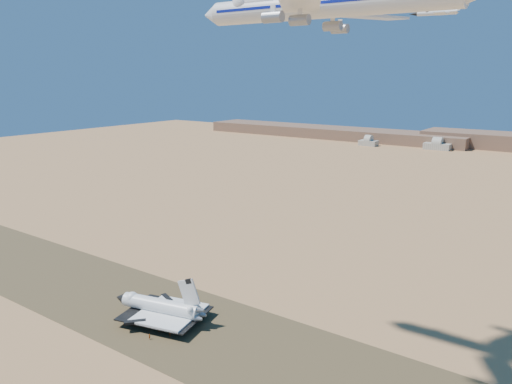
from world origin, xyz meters
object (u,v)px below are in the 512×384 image
Objects in this scene: crew_b at (159,329)px; chase_jet_c at (436,13)px; carrier_747 at (316,6)px; crew_a at (150,337)px; crew_c at (170,334)px; shuttle at (160,307)px.

crew_b is 138.99m from chase_jet_c.
carrier_747 is 114.05m from crew_b.
crew_a is at bearing -158.53° from carrier_747.
chase_jet_c reaches higher than crew_c.
carrier_747 is 44.68× the size of crew_a.
carrier_747 is 5.32× the size of chase_jet_c.
crew_c reaches higher than crew_a.
crew_b is (-49.17, -14.79, -101.84)m from carrier_747.
shuttle is at bearing -172.43° from carrier_747.
shuttle is 136.18m from chase_jet_c.
chase_jet_c is at bearing 26.73° from shuttle.
crew_a is at bearing 159.74° from crew_b.
carrier_747 reaches higher than crew_b.
crew_b is at bearing -164.53° from carrier_747.
chase_jet_c is at bearing -87.26° from crew_c.
shuttle is 112.68m from carrier_747.
chase_jet_c is at bearing -52.51° from crew_a.
crew_c is 136.66m from chase_jet_c.
crew_a is 0.12× the size of chase_jet_c.
crew_b is 5.10m from crew_c.
crew_a reaches higher than crew_b.
carrier_747 is 114.39m from crew_a.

